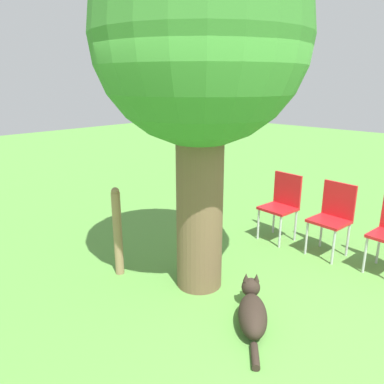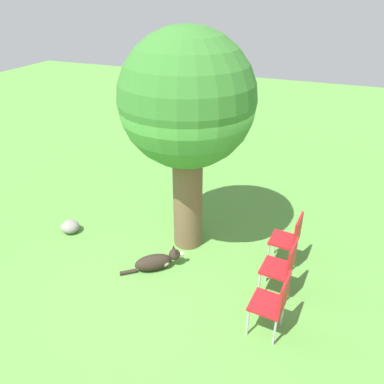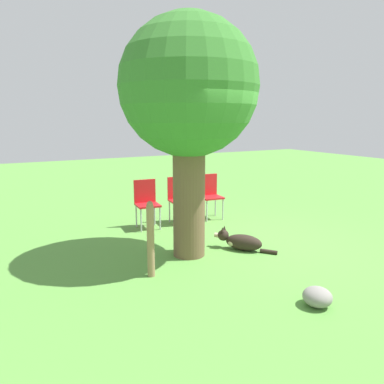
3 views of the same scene
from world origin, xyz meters
name	(u,v)px [view 1 (image 1 of 3)]	position (x,y,z in m)	size (l,w,h in m)	color
ground_plane	(265,322)	(0.00, 0.00, 0.00)	(30.00, 30.00, 0.00)	#56933D
oak_tree	(201,46)	(0.08, 0.93, 2.52)	(2.08, 2.08, 3.64)	brown
dog	(252,311)	(-0.11, 0.08, 0.14)	(0.88, 0.72, 0.37)	#2D231C
fence_post	(118,231)	(-0.39, 1.78, 0.54)	(0.10, 0.10, 1.06)	#937551
red_chair_1	(333,214)	(1.86, 0.21, 0.55)	(0.46, 0.48, 0.95)	red
red_chair_2	(282,202)	(1.84, 0.95, 0.55)	(0.46, 0.48, 0.95)	red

